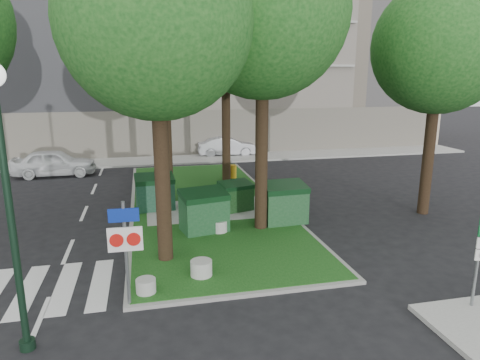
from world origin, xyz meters
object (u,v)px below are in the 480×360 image
object	(u,v)px
tree_street_right	(442,34)
dumpster_d	(284,203)
dumpster_a	(155,192)
car_white	(54,163)
dumpster_c	(236,196)
litter_bin	(233,171)
tree_median_far	(227,15)
traffic_sign_pole	(125,241)
car_silver	(227,146)
bollard_mid	(201,268)
bollard_left	(146,286)
tree_median_near_left	(158,2)
dumpster_b	(204,211)
bollard_right	(219,226)
street_lamp	(6,179)
tree_median_mid	(165,38)

from	to	relation	value
tree_street_right	dumpster_d	size ratio (longest dim) A/B	5.96
dumpster_a	car_white	distance (m)	9.50
dumpster_c	litter_bin	world-z (taller)	dumpster_c
tree_median_far	dumpster_c	xyz separation A→B (m)	(-0.72, -5.33, -7.62)
traffic_sign_pole	litter_bin	bearing A→B (deg)	68.93
car_silver	dumpster_d	bearing A→B (deg)	179.76
tree_median_far	bollard_mid	xyz separation A→B (m)	(-2.90, -10.92, -7.99)
dumpster_a	car_silver	xyz separation A→B (m)	(5.34, 11.90, -0.14)
tree_median_far	bollard_left	world-z (taller)	tree_median_far
tree_median_far	car_white	distance (m)	12.40
tree_median_near_left	car_white	xyz separation A→B (m)	(-5.50, 12.94, -6.57)
dumpster_b	car_silver	distance (m)	15.33
tree_median_near_left	dumpster_d	size ratio (longest dim) A/B	6.24
dumpster_a	dumpster_d	xyz separation A→B (m)	(4.63, -2.70, 0.03)
tree_street_right	car_white	size ratio (longest dim) A/B	2.28
car_white	tree_median_near_left	bearing A→B (deg)	-157.45
tree_median_near_left	litter_bin	world-z (taller)	tree_median_near_left
bollard_right	litter_bin	bearing A→B (deg)	74.89
tree_median_near_left	dumpster_b	xyz separation A→B (m)	(1.38, 2.08, -6.48)
litter_bin	car_silver	size ratio (longest dim) A/B	0.17
tree_median_near_left	traffic_sign_pole	size ratio (longest dim) A/B	3.95
street_lamp	car_white	xyz separation A→B (m)	(-2.42, 16.65, -2.82)
tree_median_near_left	dumpster_d	bearing A→B (deg)	28.04
bollard_left	car_silver	size ratio (longest dim) A/B	0.12
street_lamp	litter_bin	bearing A→B (deg)	62.23
dumpster_b	traffic_sign_pole	xyz separation A→B (m)	(-2.47, -4.57, 0.87)
tree_street_right	street_lamp	distance (m)	15.32
dumpster_c	street_lamp	world-z (taller)	street_lamp
bollard_left	dumpster_a	bearing A→B (deg)	86.23
traffic_sign_pole	car_white	world-z (taller)	traffic_sign_pole
dumpster_b	bollard_mid	size ratio (longest dim) A/B	3.02
tree_street_right	dumpster_b	size ratio (longest dim) A/B	5.60
dumpster_c	bollard_right	size ratio (longest dim) A/B	2.60
dumpster_a	litter_bin	distance (m)	6.36
dumpster_d	litter_bin	bearing A→B (deg)	90.40
dumpster_a	bollard_left	bearing A→B (deg)	-97.49
tree_median_near_left	car_silver	bearing A→B (deg)	73.18
tree_median_mid	tree_street_right	size ratio (longest dim) A/B	0.99
dumpster_d	bollard_mid	world-z (taller)	dumpster_d
tree_median_mid	car_white	world-z (taller)	tree_median_mid
dumpster_d	street_lamp	bearing A→B (deg)	-143.68
dumpster_d	bollard_left	world-z (taller)	dumpster_d
bollard_left	car_silver	world-z (taller)	car_silver
street_lamp	bollard_left	bearing A→B (deg)	34.60
tree_median_far	street_lamp	xyz separation A→B (m)	(-6.78, -13.21, -4.75)
tree_street_right	dumpster_c	xyz separation A→B (m)	(-7.52, 1.67, -6.29)
dumpster_a	bollard_mid	distance (m)	6.56
dumpster_d	car_white	world-z (taller)	dumpster_d
bollard_mid	litter_bin	bearing A→B (deg)	73.97
tree_street_right	car_silver	world-z (taller)	tree_street_right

